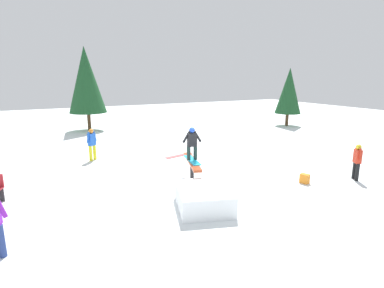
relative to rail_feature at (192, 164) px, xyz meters
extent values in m
plane|color=white|center=(0.00, 0.00, -0.73)|extent=(60.00, 60.00, 0.00)
cylinder|color=black|center=(0.00, 0.00, -0.33)|extent=(0.14, 0.14, 0.79)
cube|color=#A53F1E|center=(0.00, 0.00, 0.10)|extent=(2.31, 0.95, 0.08)
cube|color=white|center=(-1.98, 0.60, -0.42)|extent=(2.16, 1.96, 0.61)
cube|color=#1EABD6|center=(0.00, 0.00, 0.15)|extent=(1.36, 0.51, 0.03)
cylinder|color=#1C302C|center=(-0.02, -0.12, 0.41)|extent=(0.13, 0.13, 0.49)
cylinder|color=#1C302C|center=(0.02, 0.12, 0.41)|extent=(0.13, 0.13, 0.49)
cube|color=black|center=(0.00, 0.00, 0.90)|extent=(0.25, 0.35, 0.47)
cylinder|color=black|center=(-0.04, -0.20, 1.00)|extent=(0.13, 0.32, 0.43)
cylinder|color=black|center=(0.04, 0.20, 1.00)|extent=(0.13, 0.32, 0.43)
sphere|color=blue|center=(0.00, 0.00, 1.23)|extent=(0.20, 0.20, 0.20)
cylinder|color=yellow|center=(4.88, 2.61, -0.37)|extent=(0.14, 0.14, 0.71)
cylinder|color=yellow|center=(4.72, 2.81, -0.37)|extent=(0.14, 0.14, 0.71)
cube|color=blue|center=(4.80, 2.71, 0.25)|extent=(0.37, 0.39, 0.55)
cylinder|color=blue|center=(4.93, 2.55, 0.38)|extent=(0.19, 0.20, 0.49)
cylinder|color=blue|center=(4.67, 2.88, 0.38)|extent=(0.19, 0.20, 0.49)
sphere|color=orange|center=(4.80, 2.71, 0.63)|extent=(0.21, 0.21, 0.21)
cylinder|color=black|center=(-2.26, -5.71, -0.40)|extent=(0.13, 0.13, 0.65)
cylinder|color=black|center=(-2.46, -5.60, -0.40)|extent=(0.13, 0.13, 0.65)
cube|color=red|center=(-2.36, -5.65, 0.18)|extent=(0.36, 0.31, 0.51)
cylinder|color=red|center=(-2.19, -5.75, 0.29)|extent=(0.19, 0.15, 0.45)
cylinder|color=red|center=(-2.53, -5.56, 0.29)|extent=(0.19, 0.15, 0.45)
sphere|color=yellow|center=(-2.36, -5.65, 0.53)|extent=(0.20, 0.20, 0.20)
cylinder|color=navy|center=(-2.20, 5.64, -0.36)|extent=(0.15, 0.15, 0.73)
cylinder|color=purple|center=(-2.22, 5.56, 0.44)|extent=(0.17, 0.26, 0.53)
cube|color=#E46062|center=(3.72, -1.16, -0.72)|extent=(0.64, 1.54, 0.02)
cube|color=white|center=(2.48, 3.13, -0.72)|extent=(1.44, 0.82, 0.02)
cube|color=orange|center=(-1.79, -3.66, -0.56)|extent=(0.35, 0.29, 0.34)
cylinder|color=#4C331E|center=(13.00, 1.69, -0.09)|extent=(0.24, 0.24, 1.27)
cone|color=#194723|center=(13.00, 1.69, 2.80)|extent=(2.55, 2.55, 4.51)
cylinder|color=#4C331E|center=(8.27, -12.42, -0.24)|extent=(0.24, 0.24, 0.97)
cone|color=#194723|center=(8.27, -12.42, 1.96)|extent=(1.94, 1.94, 3.44)
camera|label=1|loc=(-9.15, 4.57, 3.07)|focal=28.00mm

